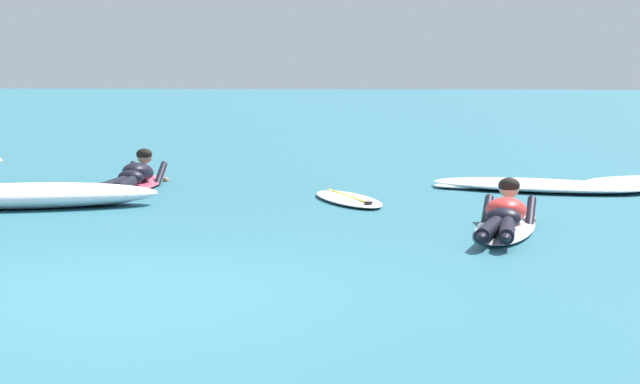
{
  "coord_description": "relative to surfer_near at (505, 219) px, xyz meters",
  "views": [
    {
      "loc": [
        2.25,
        -7.99,
        1.63
      ],
      "look_at": [
        1.04,
        5.23,
        0.15
      ],
      "focal_mm": 64.26,
      "sensor_mm": 36.0,
      "label": 1
    }
  ],
  "objects": [
    {
      "name": "ground_plane",
      "position": [
        -3.04,
        6.8,
        -0.13
      ],
      "size": [
        120.0,
        120.0,
        0.0
      ],
      "primitive_type": "plane",
      "color": "#2D6B7A"
    },
    {
      "name": "surfer_far",
      "position": [
        -4.6,
        3.59,
        0.01
      ],
      "size": [
        0.57,
        2.57,
        0.55
      ],
      "color": "#E54C66",
      "rests_on": "ground"
    },
    {
      "name": "surfer_near",
      "position": [
        0.0,
        0.0,
        0.0
      ],
      "size": [
        0.9,
        2.7,
        0.54
      ],
      "color": "silver",
      "rests_on": "ground"
    },
    {
      "name": "whitewater_front",
      "position": [
        -5.3,
        1.45,
        0.0
      ],
      "size": [
        3.09,
        1.73,
        0.28
      ],
      "color": "white",
      "rests_on": "ground"
    },
    {
      "name": "whitewater_back",
      "position": [
        0.68,
        3.86,
        -0.07
      ],
      "size": [
        3.02,
        2.01,
        0.14
      ],
      "color": "white",
      "rests_on": "ground"
    },
    {
      "name": "drifting_surfboard",
      "position": [
        -1.69,
        2.36,
        -0.1
      ],
      "size": [
        1.22,
        1.93,
        0.16
      ],
      "color": "white",
      "rests_on": "ground"
    }
  ]
}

